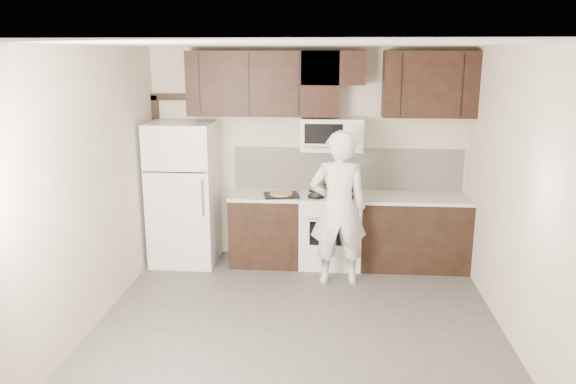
# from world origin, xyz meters

# --- Properties ---
(floor) EXTENTS (4.50, 4.50, 0.00)m
(floor) POSITION_xyz_m (0.00, 0.00, 0.00)
(floor) COLOR #4C4947
(floor) RESTS_ON ground
(back_wall) EXTENTS (4.00, 0.00, 4.00)m
(back_wall) POSITION_xyz_m (0.00, 2.25, 1.35)
(back_wall) COLOR #B8AC9C
(back_wall) RESTS_ON ground
(ceiling) EXTENTS (4.50, 4.50, 0.00)m
(ceiling) POSITION_xyz_m (0.00, 0.00, 2.70)
(ceiling) COLOR white
(ceiling) RESTS_ON back_wall
(counter_run) EXTENTS (2.95, 0.64, 0.91)m
(counter_run) POSITION_xyz_m (0.60, 1.94, 0.46)
(counter_run) COLOR black
(counter_run) RESTS_ON floor
(stove) EXTENTS (0.76, 0.66, 0.94)m
(stove) POSITION_xyz_m (0.30, 1.94, 0.46)
(stove) COLOR white
(stove) RESTS_ON floor
(backsplash) EXTENTS (2.90, 0.02, 0.54)m
(backsplash) POSITION_xyz_m (0.50, 2.24, 1.18)
(backsplash) COLOR beige
(backsplash) RESTS_ON counter_run
(upper_cabinets) EXTENTS (3.48, 0.35, 0.78)m
(upper_cabinets) POSITION_xyz_m (0.21, 2.08, 2.28)
(upper_cabinets) COLOR black
(upper_cabinets) RESTS_ON back_wall
(microwave) EXTENTS (0.76, 0.42, 0.40)m
(microwave) POSITION_xyz_m (0.30, 2.06, 1.65)
(microwave) COLOR white
(microwave) RESTS_ON upper_cabinets
(refrigerator) EXTENTS (0.80, 0.76, 1.80)m
(refrigerator) POSITION_xyz_m (-1.55, 1.89, 0.90)
(refrigerator) COLOR white
(refrigerator) RESTS_ON floor
(door_trim) EXTENTS (0.50, 0.08, 2.12)m
(door_trim) POSITION_xyz_m (-1.92, 2.21, 1.25)
(door_trim) COLOR black
(door_trim) RESTS_ON floor
(saucepan) EXTENTS (0.32, 0.18, 0.18)m
(saucepan) POSITION_xyz_m (0.12, 2.09, 0.98)
(saucepan) COLOR silver
(saucepan) RESTS_ON stove
(baking_tray) EXTENTS (0.47, 0.39, 0.02)m
(baking_tray) POSITION_xyz_m (-0.31, 1.82, 0.92)
(baking_tray) COLOR black
(baking_tray) RESTS_ON counter_run
(pizza) EXTENTS (0.33, 0.33, 0.02)m
(pizza) POSITION_xyz_m (-0.31, 1.82, 0.94)
(pizza) COLOR beige
(pizza) RESTS_ON baking_tray
(person) EXTENTS (0.70, 0.50, 1.80)m
(person) POSITION_xyz_m (0.39, 1.34, 0.90)
(person) COLOR white
(person) RESTS_ON floor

